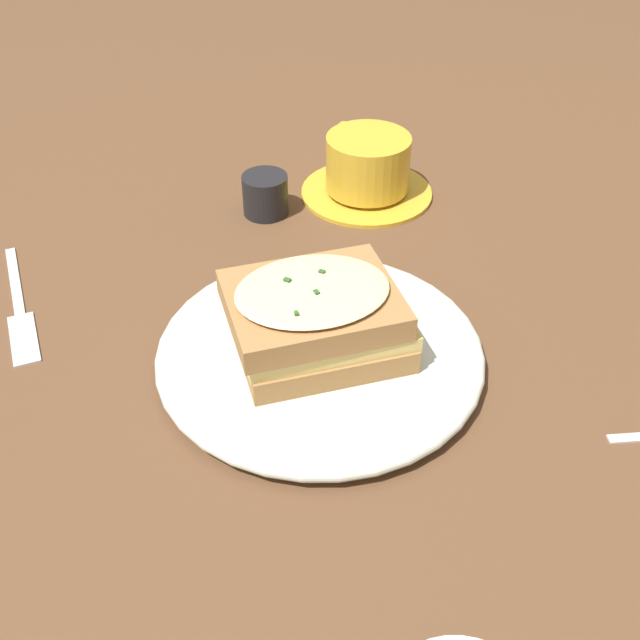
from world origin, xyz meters
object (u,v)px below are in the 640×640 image
sandwich (317,318)px  teacup_with_saucer (367,169)px  fork (20,315)px  dinner_plate (320,353)px  condiment_pot (265,195)px

sandwich → teacup_with_saucer: bearing=140.6°
fork → sandwich: bearing=145.1°
teacup_with_saucer → dinner_plate: bearing=146.5°
dinner_plate → sandwich: size_ratio=1.71×
fork → condiment_pot: bearing=-161.9°
fork → dinner_plate: bearing=145.3°
dinner_plate → fork: size_ratio=1.46×
teacup_with_saucer → fork: 0.39m
dinner_plate → teacup_with_saucer: teacup_with_saucer is taller
dinner_plate → fork: dinner_plate is taller
dinner_plate → condiment_pot: (-0.24, 0.06, 0.01)m
sandwich → fork: 0.27m
fork → condiment_pot: 0.27m
condiment_pot → fork: bearing=-78.2°
fork → condiment_pot: size_ratio=3.79×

